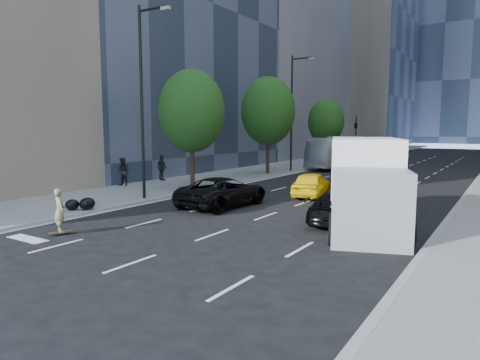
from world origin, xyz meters
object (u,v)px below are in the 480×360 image
Objects in this scene: skateboarder at (60,213)px; black_sedan_lincoln at (223,192)px; black_sedan_mercedes at (340,207)px; box_truck at (365,182)px; city_bus at (353,152)px.

skateboarder is 0.30× the size of black_sedan_lincoln.
black_sedan_lincoln is 6.22m from black_sedan_mercedes.
black_sedan_lincoln is (1.72, 8.00, -0.07)m from skateboarder.
box_truck reaches higher than skateboarder.
city_bus is at bearing -77.64° from black_sedan_mercedes.
skateboarder is 32.10m from city_bus.
black_sedan_lincoln is 24.13m from city_bus.
skateboarder reaches higher than black_sedan_mercedes.
box_truck is (8.45, -24.65, 0.20)m from city_bus.
black_sedan_lincoln is 7.35m from box_truck.
box_truck reaches higher than black_sedan_mercedes.
black_sedan_mercedes is at bearing 154.33° from box_truck.
skateboarder is 11.69m from box_truck.
black_sedan_mercedes is 1.54m from box_truck.
black_sedan_lincoln is 0.47× the size of city_bus.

